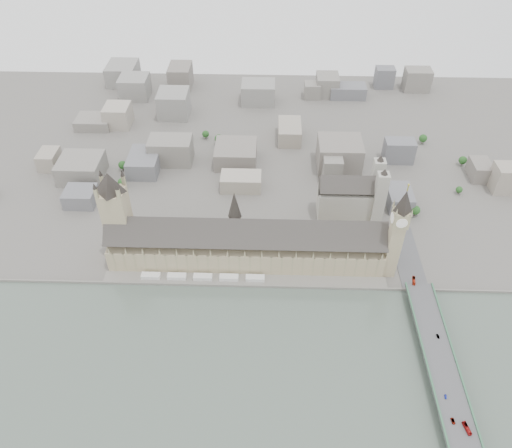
{
  "coord_description": "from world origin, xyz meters",
  "views": [
    {
      "loc": [
        20.78,
        -330.07,
        355.64
      ],
      "look_at": [
        9.48,
        37.98,
        33.27
      ],
      "focal_mm": 35.0,
      "sensor_mm": 36.0,
      "label": 1
    }
  ],
  "objects_px": {
    "palace_of_westminster": "(246,244)",
    "red_bus_north": "(414,281)",
    "elizabeth_tower": "(398,228)",
    "red_bus_south": "(467,428)",
    "victoria_tower": "(116,212)",
    "car_blue": "(446,397)",
    "westminster_bridge": "(436,354)",
    "car_silver": "(438,336)",
    "westminster_abbey": "(352,197)",
    "car_grey": "(453,421)"
  },
  "relations": [
    {
      "from": "victoria_tower",
      "to": "red_bus_south",
      "type": "distance_m",
      "value": 342.54
    },
    {
      "from": "red_bus_north",
      "to": "red_bus_south",
      "type": "relative_size",
      "value": 1.0
    },
    {
      "from": "red_bus_south",
      "to": "car_silver",
      "type": "height_order",
      "value": "red_bus_south"
    },
    {
      "from": "red_bus_south",
      "to": "elizabeth_tower",
      "type": "bearing_deg",
      "value": 87.17
    },
    {
      "from": "victoria_tower",
      "to": "westminster_bridge",
      "type": "height_order",
      "value": "victoria_tower"
    },
    {
      "from": "car_blue",
      "to": "westminster_bridge",
      "type": "bearing_deg",
      "value": 93.42
    },
    {
      "from": "red_bus_north",
      "to": "car_grey",
      "type": "relative_size",
      "value": 2.04
    },
    {
      "from": "palace_of_westminster",
      "to": "car_blue",
      "type": "bearing_deg",
      "value": -43.42
    },
    {
      "from": "palace_of_westminster",
      "to": "elizabeth_tower",
      "type": "bearing_deg",
      "value": -4.85
    },
    {
      "from": "palace_of_westminster",
      "to": "victoria_tower",
      "type": "distance_m",
      "value": 126.41
    },
    {
      "from": "elizabeth_tower",
      "to": "car_blue",
      "type": "bearing_deg",
      "value": -81.91
    },
    {
      "from": "westminster_abbey",
      "to": "car_grey",
      "type": "bearing_deg",
      "value": -79.08
    },
    {
      "from": "victoria_tower",
      "to": "car_blue",
      "type": "relative_size",
      "value": 26.56
    },
    {
      "from": "westminster_bridge",
      "to": "car_blue",
      "type": "bearing_deg",
      "value": -96.09
    },
    {
      "from": "car_blue",
      "to": "elizabeth_tower",
      "type": "bearing_deg",
      "value": 107.6
    },
    {
      "from": "victoria_tower",
      "to": "red_bus_north",
      "type": "distance_m",
      "value": 285.61
    },
    {
      "from": "victoria_tower",
      "to": "car_blue",
      "type": "height_order",
      "value": "victoria_tower"
    },
    {
      "from": "car_blue",
      "to": "car_silver",
      "type": "bearing_deg",
      "value": 91.72
    },
    {
      "from": "westminster_abbey",
      "to": "red_bus_north",
      "type": "height_order",
      "value": "westminster_abbey"
    },
    {
      "from": "palace_of_westminster",
      "to": "red_bus_north",
      "type": "xyz_separation_m",
      "value": [
        157.63,
        -32.21,
        -11.01
      ]
    },
    {
      "from": "victoria_tower",
      "to": "red_bus_north",
      "type": "xyz_separation_m",
      "value": [
        279.63,
        -38.51,
        -43.51
      ]
    },
    {
      "from": "palace_of_westminster",
      "to": "westminster_abbey",
      "type": "height_order",
      "value": "westminster_abbey"
    },
    {
      "from": "car_blue",
      "to": "car_silver",
      "type": "relative_size",
      "value": 0.88
    },
    {
      "from": "car_blue",
      "to": "red_bus_south",
      "type": "bearing_deg",
      "value": -61.4
    },
    {
      "from": "westminster_bridge",
      "to": "westminster_abbey",
      "type": "xyz_separation_m",
      "value": [
        -51.08,
        182.5,
        19.96
      ]
    },
    {
      "from": "elizabeth_tower",
      "to": "red_bus_south",
      "type": "xyz_separation_m",
      "value": [
        28.09,
        -162.12,
        -46.39
      ]
    },
    {
      "from": "victoria_tower",
      "to": "westminster_abbey",
      "type": "height_order",
      "value": "victoria_tower"
    },
    {
      "from": "red_bus_south",
      "to": "car_grey",
      "type": "xyz_separation_m",
      "value": [
        -8.16,
        5.5,
        -0.75
      ]
    },
    {
      "from": "palace_of_westminster",
      "to": "red_bus_south",
      "type": "distance_m",
      "value": 240.67
    },
    {
      "from": "victoria_tower",
      "to": "car_silver",
      "type": "distance_m",
      "value": 307.28
    },
    {
      "from": "red_bus_south",
      "to": "car_silver",
      "type": "xyz_separation_m",
      "value": [
        -1.01,
        79.9,
        -0.74
      ]
    },
    {
      "from": "westminster_abbey",
      "to": "car_blue",
      "type": "xyz_separation_m",
      "value": [
        46.61,
        -224.39,
        -14.19
      ]
    },
    {
      "from": "red_bus_south",
      "to": "westminster_abbey",
      "type": "bearing_deg",
      "value": 89.82
    },
    {
      "from": "victoria_tower",
      "to": "car_silver",
      "type": "xyz_separation_m",
      "value": [
        287.08,
        -100.22,
        -44.25
      ]
    },
    {
      "from": "palace_of_westminster",
      "to": "car_blue",
      "type": "distance_m",
      "value": 217.22
    },
    {
      "from": "westminster_bridge",
      "to": "red_bus_south",
      "type": "distance_m",
      "value": 67.07
    },
    {
      "from": "elizabeth_tower",
      "to": "palace_of_westminster",
      "type": "bearing_deg",
      "value": 175.15
    },
    {
      "from": "westminster_abbey",
      "to": "car_silver",
      "type": "bearing_deg",
      "value": -72.25
    },
    {
      "from": "elizabeth_tower",
      "to": "victoria_tower",
      "type": "xyz_separation_m",
      "value": [
        -260.0,
        18.0,
        -2.88
      ]
    },
    {
      "from": "red_bus_north",
      "to": "car_grey",
      "type": "distance_m",
      "value": 136.11
    },
    {
      "from": "westminster_bridge",
      "to": "car_grey",
      "type": "height_order",
      "value": "car_grey"
    },
    {
      "from": "elizabeth_tower",
      "to": "westminster_abbey",
      "type": "distance_m",
      "value": 96.91
    },
    {
      "from": "car_blue",
      "to": "car_silver",
      "type": "height_order",
      "value": "car_silver"
    },
    {
      "from": "palace_of_westminster",
      "to": "elizabeth_tower",
      "type": "distance_m",
      "value": 142.94
    },
    {
      "from": "westminster_abbey",
      "to": "car_silver",
      "type": "xyz_separation_m",
      "value": [
        54.16,
        -169.22,
        -14.12
      ]
    },
    {
      "from": "elizabeth_tower",
      "to": "westminster_bridge",
      "type": "xyz_separation_m",
      "value": [
        24.0,
        -95.5,
        -52.96
      ]
    },
    {
      "from": "red_bus_north",
      "to": "car_blue",
      "type": "relative_size",
      "value": 2.75
    },
    {
      "from": "westminster_bridge",
      "to": "red_bus_north",
      "type": "bearing_deg",
      "value": 93.33
    },
    {
      "from": "car_silver",
      "to": "red_bus_south",
      "type": "bearing_deg",
      "value": -98.58
    },
    {
      "from": "elizabeth_tower",
      "to": "car_silver",
      "type": "distance_m",
      "value": 98.57
    }
  ]
}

